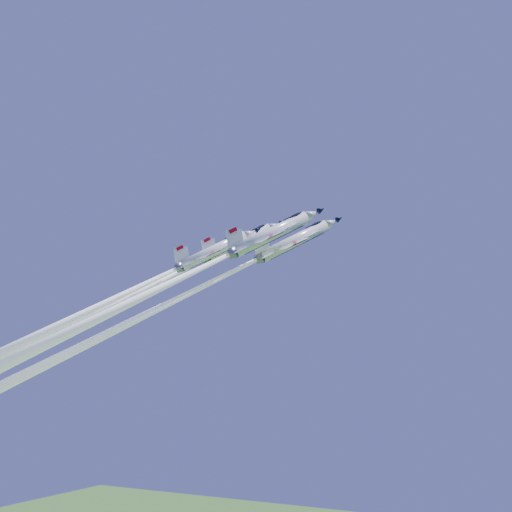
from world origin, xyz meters
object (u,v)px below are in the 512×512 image
at_px(jet_lead, 172,302).
at_px(jet_slot, 130,291).
at_px(jet_left, 129,296).
at_px(jet_right, 179,279).

distance_m(jet_lead, jet_slot, 6.85).
relative_size(jet_left, jet_slot, 1.34).
bearing_deg(jet_left, jet_slot, -2.09).
distance_m(jet_left, jet_slot, 7.30).
xyz_separation_m(jet_lead, jet_right, (4.47, -4.49, 2.63)).
relative_size(jet_right, jet_slot, 1.11).
height_order(jet_lead, jet_slot, jet_lead).
relative_size(jet_lead, jet_right, 1.30).
height_order(jet_lead, jet_right, jet_lead).
bearing_deg(jet_slot, jet_right, 51.95).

